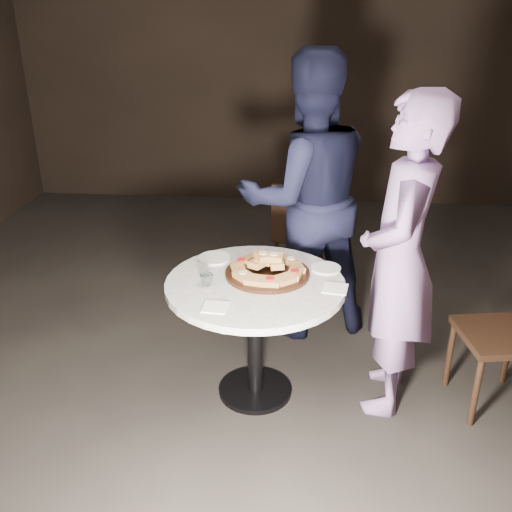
# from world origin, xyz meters

# --- Properties ---
(floor) EXTENTS (7.00, 7.00, 0.00)m
(floor) POSITION_xyz_m (0.00, 0.00, 0.00)
(floor) COLOR black
(floor) RESTS_ON ground
(table) EXTENTS (1.19, 1.19, 0.74)m
(table) POSITION_xyz_m (-0.11, -0.09, 0.60)
(table) COLOR black
(table) RESTS_ON ground
(serving_board) EXTENTS (0.62, 0.62, 0.02)m
(serving_board) POSITION_xyz_m (-0.05, -0.00, 0.75)
(serving_board) COLOR black
(serving_board) RESTS_ON table
(focaccia_pile) EXTENTS (0.42, 0.41, 0.11)m
(focaccia_pile) POSITION_xyz_m (-0.05, 0.00, 0.79)
(focaccia_pile) COLOR #AA7741
(focaccia_pile) RESTS_ON serving_board
(plate_left) EXTENTS (0.23, 0.23, 0.01)m
(plate_left) POSITION_xyz_m (-0.37, 0.18, 0.74)
(plate_left) COLOR white
(plate_left) RESTS_ON table
(plate_right) EXTENTS (0.18, 0.18, 0.01)m
(plate_right) POSITION_xyz_m (0.28, 0.10, 0.74)
(plate_right) COLOR white
(plate_right) RESTS_ON table
(water_glass) EXTENTS (0.07, 0.07, 0.07)m
(water_glass) POSITION_xyz_m (-0.37, -0.16, 0.77)
(water_glass) COLOR silver
(water_glass) RESTS_ON table
(napkin_near) EXTENTS (0.13, 0.13, 0.01)m
(napkin_near) POSITION_xyz_m (-0.28, -0.39, 0.74)
(napkin_near) COLOR white
(napkin_near) RESTS_ON table
(napkin_far) EXTENTS (0.15, 0.15, 0.01)m
(napkin_far) POSITION_xyz_m (0.32, -0.14, 0.74)
(napkin_far) COLOR white
(napkin_far) RESTS_ON table
(chair_far) EXTENTS (0.51, 0.52, 0.89)m
(chair_far) POSITION_xyz_m (0.13, 1.27, 0.51)
(chair_far) COLOR black
(chair_far) RESTS_ON ground
(diner_navy) EXTENTS (1.09, 0.96, 1.89)m
(diner_navy) POSITION_xyz_m (0.15, 0.73, 0.95)
(diner_navy) COLOR black
(diner_navy) RESTS_ON ground
(diner_teal) EXTENTS (0.53, 0.71, 1.77)m
(diner_teal) POSITION_xyz_m (0.65, -0.06, 0.88)
(diner_teal) COLOR #8167A1
(diner_teal) RESTS_ON ground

